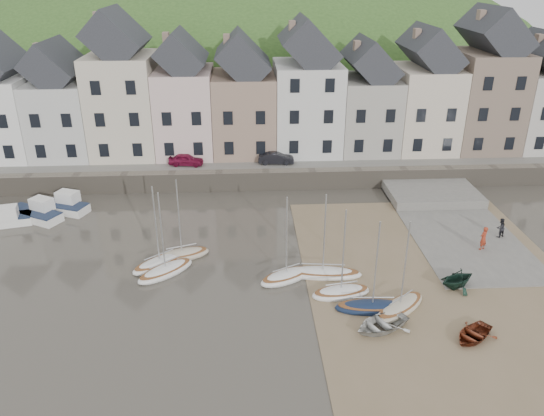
{
  "coord_description": "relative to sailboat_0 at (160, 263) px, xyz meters",
  "views": [
    {
      "loc": [
        -1.91,
        -29.58,
        19.37
      ],
      "look_at": [
        0.0,
        6.0,
        3.0
      ],
      "focal_mm": 35.0,
      "sensor_mm": 36.0,
      "label": 1
    }
  ],
  "objects": [
    {
      "name": "person_dark",
      "position": [
        25.79,
        2.87,
        0.64
      ],
      "size": [
        0.92,
        0.82,
        1.56
      ],
      "primitive_type": "imported",
      "rotation": [
        0.0,
        0.0,
        3.5
      ],
      "color": "black",
      "rests_on": "slipway"
    },
    {
      "name": "sailboat_3",
      "position": [
        8.77,
        -2.23,
        0.0
      ],
      "size": [
        4.16,
        3.16,
        6.32
      ],
      "color": "white",
      "rests_on": "ground"
    },
    {
      "name": "sailboat_1",
      "position": [
        0.54,
        -1.08,
        -0.0
      ],
      "size": [
        4.26,
        3.98,
        6.32
      ],
      "color": "white",
      "rests_on": "ground"
    },
    {
      "name": "person_red",
      "position": [
        23.62,
        0.99,
        0.78
      ],
      "size": [
        0.8,
        0.72,
        1.84
      ],
      "primitive_type": "imported",
      "rotation": [
        0.0,
        0.0,
        3.67
      ],
      "color": "#A0331D",
      "rests_on": "slipway"
    },
    {
      "name": "motorboat_1",
      "position": [
        -13.75,
        7.22,
        0.32
      ],
      "size": [
        5.22,
        2.84,
        1.7
      ],
      "color": "white",
      "rests_on": "ground"
    },
    {
      "name": "sailboat_7",
      "position": [
        15.5,
        -6.09,
        -0.0
      ],
      "size": [
        4.27,
        3.89,
        6.32
      ],
      "color": "beige",
      "rests_on": "ground"
    },
    {
      "name": "car_right",
      "position": [
        9.21,
        16.4,
        1.91
      ],
      "size": [
        3.53,
        1.37,
        1.15
      ],
      "primitive_type": "imported",
      "rotation": [
        0.0,
        0.0,
        1.52
      ],
      "color": "black",
      "rests_on": "quay_street"
    },
    {
      "name": "townhouse_terrace",
      "position": [
        9.85,
        20.9,
        7.06
      ],
      "size": [
        61.05,
        8.0,
        13.93
      ],
      "color": "white",
      "rests_on": "quay_land"
    },
    {
      "name": "slipway",
      "position": [
        23.09,
        4.9,
        -0.2
      ],
      "size": [
        8.0,
        18.0,
        0.12
      ],
      "primitive_type": "cube",
      "color": "slate",
      "rests_on": "ground"
    },
    {
      "name": "ground",
      "position": [
        8.09,
        -3.1,
        -0.26
      ],
      "size": [
        160.0,
        160.0,
        0.0
      ],
      "primitive_type": "plane",
      "color": "#413B33",
      "rests_on": "ground"
    },
    {
      "name": "motorboat_0",
      "position": [
        -11.39,
        8.37,
        0.32
      ],
      "size": [
        5.22,
        3.91,
        1.7
      ],
      "color": "white",
      "rests_on": "ground"
    },
    {
      "name": "car_left",
      "position": [
        0.45,
        16.4,
        1.91
      ],
      "size": [
        3.51,
        1.8,
        1.14
      ],
      "primitive_type": "imported",
      "rotation": [
        0.0,
        0.0,
        1.43
      ],
      "color": "maroon",
      "rests_on": "quay_street"
    },
    {
      "name": "quay_land",
      "position": [
        8.09,
        28.9,
        0.49
      ],
      "size": [
        90.0,
        30.0,
        1.5
      ],
      "primitive_type": "cube",
      "color": "#335622",
      "rests_on": "ground"
    },
    {
      "name": "motorboat_2",
      "position": [
        -9.7,
        9.83,
        0.32
      ],
      "size": [
        5.33,
        3.44,
        1.7
      ],
      "color": "white",
      "rests_on": "ground"
    },
    {
      "name": "rowboat_green",
      "position": [
        19.88,
        -3.85,
        0.48
      ],
      "size": [
        3.29,
        3.11,
        1.37
      ],
      "primitive_type": "imported",
      "rotation": [
        0.0,
        0.0,
        -1.15
      ],
      "color": "#142D23",
      "rests_on": "beach"
    },
    {
      "name": "sailboat_6",
      "position": [
        12.14,
        -4.33,
        0.0
      ],
      "size": [
        4.07,
        2.14,
        6.32
      ],
      "color": "white",
      "rests_on": "ground"
    },
    {
      "name": "rowboat_white",
      "position": [
        13.86,
        -7.91,
        0.15
      ],
      "size": [
        4.19,
        3.74,
        0.72
      ],
      "primitive_type": "imported",
      "rotation": [
        0.0,
        0.0,
        -1.12
      ],
      "color": "beige",
      "rests_on": "beach"
    },
    {
      "name": "hillside",
      "position": [
        3.09,
        56.9,
        -18.26
      ],
      "size": [
        134.4,
        84.0,
        84.0
      ],
      "color": "#335622",
      "rests_on": "ground"
    },
    {
      "name": "quay_street",
      "position": [
        8.09,
        17.4,
        1.29
      ],
      "size": [
        70.0,
        7.0,
        0.1
      ],
      "primitive_type": "cube",
      "color": "slate",
      "rests_on": "quay_land"
    },
    {
      "name": "seawall",
      "position": [
        8.09,
        13.9,
        0.64
      ],
      "size": [
        70.0,
        1.2,
        1.8
      ],
      "primitive_type": "cube",
      "color": "slate",
      "rests_on": "ground"
    },
    {
      "name": "sailboat_2",
      "position": [
        1.45,
        1.11,
        0.0
      ],
      "size": [
        4.3,
        2.72,
        6.32
      ],
      "color": "beige",
      "rests_on": "ground"
    },
    {
      "name": "sailboat_4",
      "position": [
        11.3,
        -1.93,
        -0.01
      ],
      "size": [
        5.49,
        2.09,
        6.32
      ],
      "color": "white",
      "rests_on": "ground"
    },
    {
      "name": "sailboat_0",
      "position": [
        0.0,
        0.0,
        0.0
      ],
      "size": [
        4.24,
        3.8,
        6.32
      ],
      "color": "white",
      "rests_on": "ground"
    },
    {
      "name": "beach",
      "position": [
        19.09,
        -3.1,
        -0.23
      ],
      "size": [
        18.0,
        26.0,
        0.06
      ],
      "primitive_type": "cube",
      "color": "#7C694B",
      "rests_on": "ground"
    },
    {
      "name": "rowboat_red",
      "position": [
        18.85,
        -9.07,
        0.09
      ],
      "size": [
        3.49,
        3.34,
        0.59
      ],
      "primitive_type": "imported",
      "rotation": [
        0.0,
        0.0,
        -0.91
      ],
      "color": "maroon",
      "rests_on": "beach"
    },
    {
      "name": "sailboat_5",
      "position": [
        13.78,
        -6.02,
        -0.0
      ],
      "size": [
        4.7,
        1.72,
        6.32
      ],
      "color": "#13213D",
      "rests_on": "ground"
    }
  ]
}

